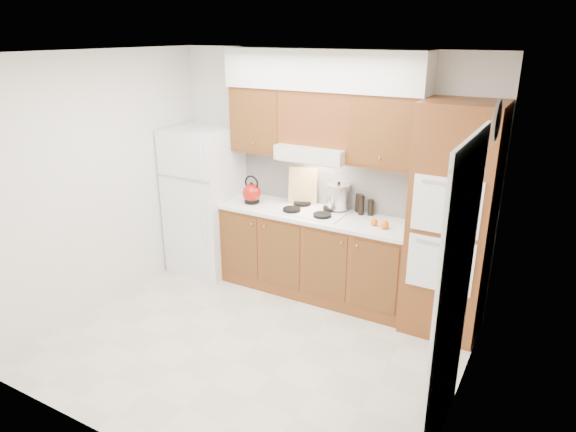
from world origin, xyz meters
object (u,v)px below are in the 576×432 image
object	(u,v)px
fridge	(205,201)
kettle	(252,193)
stock_pot	(338,197)
oven_cabinet	(452,222)

from	to	relation	value
fridge	kettle	bearing A→B (deg)	-0.27
fridge	stock_pot	xyz separation A→B (m)	(1.61, 0.23, 0.24)
stock_pot	fridge	bearing A→B (deg)	-171.81
oven_cabinet	stock_pot	xyz separation A→B (m)	(-1.23, 0.20, -0.00)
stock_pot	oven_cabinet	bearing A→B (deg)	-9.07
oven_cabinet	stock_pot	world-z (taller)	oven_cabinet
fridge	stock_pot	bearing A→B (deg)	8.19
fridge	oven_cabinet	world-z (taller)	oven_cabinet
fridge	stock_pot	distance (m)	1.64
oven_cabinet	kettle	size ratio (longest dim) A/B	10.47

